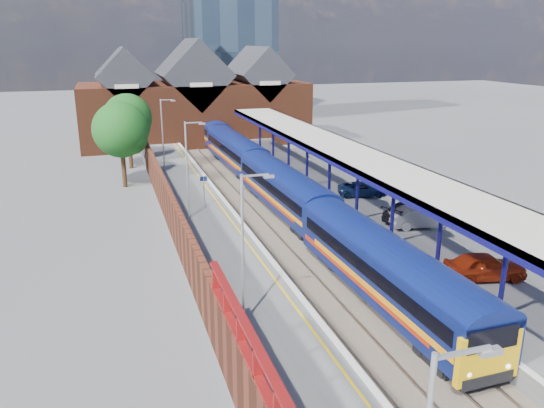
{
  "coord_description": "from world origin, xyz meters",
  "views": [
    {
      "loc": [
        -11.73,
        -14.97,
        13.29
      ],
      "look_at": [
        -1.29,
        18.33,
        2.6
      ],
      "focal_mm": 35.0,
      "sensor_mm": 36.0,
      "label": 1
    }
  ],
  "objects_px": {
    "train": "(256,165)",
    "lamp_post_d": "(164,130)",
    "parked_car_red": "(485,266)",
    "parked_car_dark": "(410,211)",
    "lamp_post_b": "(246,241)",
    "parked_car_silver": "(421,217)",
    "lamp_post_c": "(189,164)",
    "platform_sign": "(204,186)",
    "parked_car_blue": "(363,189)"
  },
  "relations": [
    {
      "from": "train",
      "to": "lamp_post_d",
      "type": "relative_size",
      "value": 9.42
    },
    {
      "from": "parked_car_red",
      "to": "parked_car_dark",
      "type": "distance_m",
      "value": 9.95
    },
    {
      "from": "lamp_post_b",
      "to": "parked_car_silver",
      "type": "xyz_separation_m",
      "value": [
        14.86,
        9.06,
        -3.25
      ]
    },
    {
      "from": "train",
      "to": "parked_car_silver",
      "type": "bearing_deg",
      "value": -67.73
    },
    {
      "from": "lamp_post_c",
      "to": "parked_car_dark",
      "type": "bearing_deg",
      "value": -20.16
    },
    {
      "from": "platform_sign",
      "to": "parked_car_silver",
      "type": "distance_m",
      "value": 16.22
    },
    {
      "from": "train",
      "to": "parked_car_silver",
      "type": "relative_size",
      "value": 14.63
    },
    {
      "from": "train",
      "to": "lamp_post_b",
      "type": "distance_m",
      "value": 27.47
    },
    {
      "from": "parked_car_silver",
      "to": "lamp_post_b",
      "type": "bearing_deg",
      "value": 128.77
    },
    {
      "from": "lamp_post_d",
      "to": "parked_car_blue",
      "type": "xyz_separation_m",
      "value": [
        14.56,
        -14.7,
        -3.42
      ]
    },
    {
      "from": "train",
      "to": "parked_car_red",
      "type": "xyz_separation_m",
      "value": [
        5.61,
        -25.47,
        -0.39
      ]
    },
    {
      "from": "parked_car_red",
      "to": "lamp_post_d",
      "type": "bearing_deg",
      "value": 35.22
    },
    {
      "from": "platform_sign",
      "to": "parked_car_blue",
      "type": "bearing_deg",
      "value": -3.02
    },
    {
      "from": "lamp_post_c",
      "to": "lamp_post_d",
      "type": "bearing_deg",
      "value": 90.0
    },
    {
      "from": "lamp_post_c",
      "to": "platform_sign",
      "type": "relative_size",
      "value": 2.8
    },
    {
      "from": "lamp_post_c",
      "to": "parked_car_silver",
      "type": "relative_size",
      "value": 1.55
    },
    {
      "from": "parked_car_red",
      "to": "parked_car_blue",
      "type": "height_order",
      "value": "parked_car_red"
    },
    {
      "from": "parked_car_silver",
      "to": "parked_car_blue",
      "type": "distance_m",
      "value": 8.25
    },
    {
      "from": "lamp_post_b",
      "to": "parked_car_red",
      "type": "bearing_deg",
      "value": 2.95
    },
    {
      "from": "lamp_post_c",
      "to": "parked_car_blue",
      "type": "height_order",
      "value": "lamp_post_c"
    },
    {
      "from": "train",
      "to": "lamp_post_c",
      "type": "xyz_separation_m",
      "value": [
        -7.86,
        -10.16,
        2.87
      ]
    },
    {
      "from": "lamp_post_d",
      "to": "parked_car_dark",
      "type": "relative_size",
      "value": 1.44
    },
    {
      "from": "parked_car_silver",
      "to": "parked_car_dark",
      "type": "bearing_deg",
      "value": 7.41
    },
    {
      "from": "parked_car_blue",
      "to": "lamp_post_d",
      "type": "bearing_deg",
      "value": 61.32
    },
    {
      "from": "lamp_post_b",
      "to": "lamp_post_c",
      "type": "xyz_separation_m",
      "value": [
        0.0,
        16.0,
        0.0
      ]
    },
    {
      "from": "parked_car_blue",
      "to": "train",
      "type": "bearing_deg",
      "value": 53.71
    },
    {
      "from": "train",
      "to": "lamp_post_c",
      "type": "relative_size",
      "value": 9.42
    },
    {
      "from": "train",
      "to": "platform_sign",
      "type": "height_order",
      "value": "platform_sign"
    },
    {
      "from": "lamp_post_c",
      "to": "parked_car_blue",
      "type": "relative_size",
      "value": 1.69
    },
    {
      "from": "lamp_post_c",
      "to": "lamp_post_d",
      "type": "distance_m",
      "value": 16.0
    },
    {
      "from": "parked_car_dark",
      "to": "parked_car_blue",
      "type": "relative_size",
      "value": 1.17
    },
    {
      "from": "train",
      "to": "lamp_post_b",
      "type": "xyz_separation_m",
      "value": [
        -7.86,
        -26.16,
        2.87
      ]
    },
    {
      "from": "parked_car_silver",
      "to": "parked_car_red",
      "type": "bearing_deg",
      "value": 177.95
    },
    {
      "from": "train",
      "to": "lamp_post_b",
      "type": "height_order",
      "value": "lamp_post_b"
    },
    {
      "from": "lamp_post_c",
      "to": "lamp_post_d",
      "type": "relative_size",
      "value": 1.0
    },
    {
      "from": "lamp_post_d",
      "to": "parked_car_red",
      "type": "bearing_deg",
      "value": -66.72
    },
    {
      "from": "lamp_post_b",
      "to": "parked_car_silver",
      "type": "distance_m",
      "value": 17.7
    },
    {
      "from": "train",
      "to": "parked_car_red",
      "type": "relative_size",
      "value": 15.26
    },
    {
      "from": "lamp_post_d",
      "to": "parked_car_dark",
      "type": "distance_m",
      "value": 26.31
    },
    {
      "from": "platform_sign",
      "to": "parked_car_blue",
      "type": "xyz_separation_m",
      "value": [
        13.2,
        -0.7,
        -1.11
      ]
    },
    {
      "from": "platform_sign",
      "to": "parked_car_blue",
      "type": "distance_m",
      "value": 13.26
    },
    {
      "from": "lamp_post_c",
      "to": "parked_car_blue",
      "type": "bearing_deg",
      "value": 5.11
    },
    {
      "from": "lamp_post_c",
      "to": "parked_car_red",
      "type": "bearing_deg",
      "value": -48.65
    },
    {
      "from": "parked_car_red",
      "to": "platform_sign",
      "type": "bearing_deg",
      "value": 46.92
    },
    {
      "from": "parked_car_silver",
      "to": "parked_car_blue",
      "type": "height_order",
      "value": "parked_car_silver"
    },
    {
      "from": "lamp_post_d",
      "to": "platform_sign",
      "type": "bearing_deg",
      "value": -84.44
    },
    {
      "from": "lamp_post_c",
      "to": "parked_car_blue",
      "type": "distance_m",
      "value": 15.01
    },
    {
      "from": "lamp_post_c",
      "to": "parked_car_silver",
      "type": "distance_m",
      "value": 16.72
    },
    {
      "from": "lamp_post_b",
      "to": "parked_car_dark",
      "type": "bearing_deg",
      "value": 35.35
    },
    {
      "from": "parked_car_red",
      "to": "parked_car_silver",
      "type": "xyz_separation_m",
      "value": [
        1.39,
        8.36,
        0.01
      ]
    }
  ]
}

